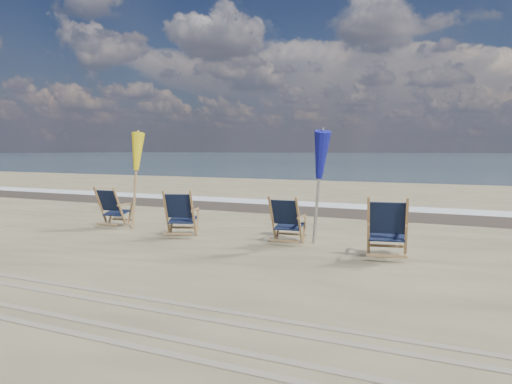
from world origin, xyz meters
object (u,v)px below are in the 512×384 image
beach_chair_0 (119,208)px  beach_chair_2 (299,221)px  umbrella_yellow (135,155)px  umbrella_blue (318,159)px  beach_chair_1 (193,214)px  beach_chair_3 (406,229)px

beach_chair_0 → beach_chair_2: bearing=174.5°
beach_chair_0 → umbrella_yellow: bearing=-136.6°
umbrella_blue → beach_chair_1: bearing=-172.8°
beach_chair_1 → umbrella_blue: bearing=167.6°
umbrella_blue → beach_chair_0: bearing=-179.8°
beach_chair_2 → beach_chair_3: size_ratio=0.89×
beach_chair_0 → beach_chair_1: 2.14m
beach_chair_0 → umbrella_yellow: (0.24, 0.26, 1.16)m
beach_chair_2 → umbrella_yellow: 4.23m
beach_chair_2 → umbrella_blue: bearing=-163.2°
beach_chair_0 → umbrella_yellow: 1.21m
beach_chair_3 → umbrella_yellow: bearing=-19.5°
beach_chair_0 → beach_chair_2: size_ratio=1.02×
beach_chair_2 → umbrella_blue: (0.31, 0.12, 1.13)m
beach_chair_2 → umbrella_yellow: size_ratio=0.43×
beach_chair_3 → umbrella_yellow: 6.18m
beach_chair_1 → beach_chair_2: beach_chair_1 is taller
beach_chair_0 → umbrella_yellow: umbrella_yellow is taller
beach_chair_2 → beach_chair_0: bearing=-6.3°
beach_chair_3 → umbrella_yellow: (-6.02, 0.86, 1.11)m
beach_chair_0 → beach_chair_3: 6.29m
beach_chair_0 → beach_chair_2: (4.28, -0.11, -0.01)m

